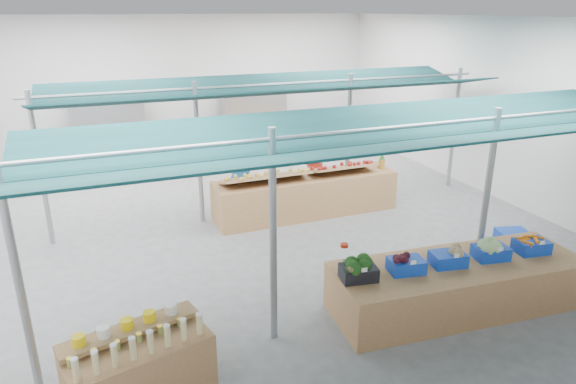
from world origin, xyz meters
name	(u,v)px	position (x,y,z in m)	size (l,w,h in m)	color
floor	(254,222)	(0.00, 0.00, 0.00)	(13.00, 13.00, 0.00)	#5F5F61
hall	(231,90)	(0.00, 1.44, 2.65)	(13.00, 13.00, 13.00)	silver
pole_grid	(322,159)	(0.75, -1.75, 1.81)	(10.00, 4.60, 3.00)	gray
awnings	(323,105)	(0.75, -1.75, 2.78)	(9.50, 7.08, 0.30)	black
back_shelving_left	(109,129)	(-2.50, 6.00, 1.00)	(2.00, 0.50, 2.00)	#B23F33
back_shelving_right	(254,118)	(2.00, 6.00, 1.00)	(2.00, 0.50, 2.00)	#B23F33
bottle_shelf	(139,366)	(-2.87, -4.49, 0.40)	(1.77, 1.35, 1.01)	#936540
veg_counter	(457,285)	(1.87, -4.30, 0.38)	(3.86, 1.29, 0.75)	#936540
fruit_counter	(306,195)	(1.25, 0.06, 0.44)	(4.10, 0.98, 0.88)	#936540
far_counter	(249,145)	(1.34, 4.56, 0.49)	(5.42, 1.08, 0.98)	#936540
crate_stack	(510,246)	(3.74, -3.45, 0.31)	(0.52, 0.37, 0.63)	#113FBD
vendor_left	(239,171)	(0.05, 1.16, 0.82)	(0.60, 0.39, 1.64)	#195EA2
vendor_right	(311,163)	(1.85, 1.16, 0.82)	(0.80, 0.62, 1.64)	maroon
crate_broccoli	(359,269)	(0.21, -4.16, 0.91)	(0.55, 0.44, 0.35)	black
crate_beets	(406,263)	(0.96, -4.22, 0.88)	(0.55, 0.44, 0.29)	#113FBD
crate_celeriac	(448,256)	(1.66, -4.28, 0.89)	(0.55, 0.44, 0.31)	#113FBD
crate_cabbage	(491,249)	(2.40, -4.34, 0.91)	(0.55, 0.44, 0.35)	#113FBD
crate_carrots	(531,245)	(3.15, -4.40, 0.86)	(0.55, 0.44, 0.29)	#113FBD
sparrow	(352,269)	(0.03, -4.28, 1.00)	(0.12, 0.09, 0.11)	brown
pole_ribbon	(345,247)	(0.19, -3.76, 1.08)	(0.12, 0.12, 0.28)	red
apple_heap_yellow	(266,176)	(0.28, -0.05, 1.04)	(1.91, 0.72, 0.27)	#997247
apple_heap_red	(342,166)	(2.08, -0.04, 1.04)	(1.51, 0.72, 0.27)	#997247
pineapple	(382,161)	(3.11, -0.03, 1.06)	(0.14, 0.14, 0.39)	#8C6019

